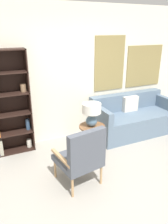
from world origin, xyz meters
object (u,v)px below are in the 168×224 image
side_table (92,129)px  armchair (82,155)px  couch (132,119)px  table_lamp (92,112)px

side_table → armchair: bearing=-125.7°
armchair → couch: 2.15m
couch → side_table: 1.32m
table_lamp → armchair: bearing=-124.9°
side_table → table_lamp: 0.34m
couch → side_table: (-1.24, -0.43, 0.17)m
armchair → couch: armchair is taller
couch → side_table: bearing=-160.9°
side_table → couch: bearing=19.1°
armchair → couch: bearing=33.7°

